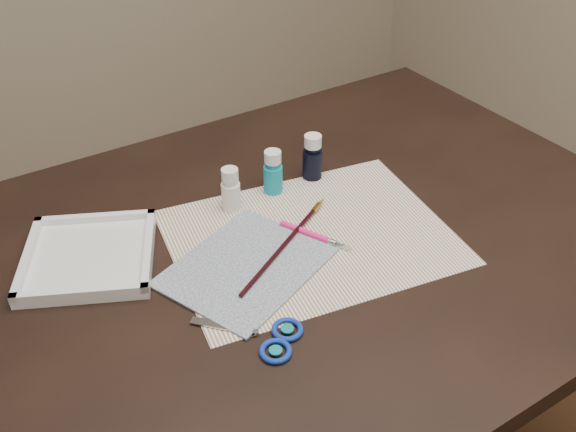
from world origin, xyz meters
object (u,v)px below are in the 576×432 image
scissors (244,332)px  paint_bottle_cyan (273,172)px  palette_tray (89,255)px  paper (310,237)px  canvas (246,267)px  paint_bottle_white (231,189)px  paint_bottle_navy (312,157)px

scissors → paint_bottle_cyan: bearing=-80.8°
paint_bottle_cyan → palette_tray: (-0.36, -0.01, -0.03)m
paper → canvas: (-0.13, -0.01, 0.00)m
palette_tray → paint_bottle_white: bearing=1.5°
paint_bottle_cyan → scissors: size_ratio=0.49×
paint_bottle_navy → scissors: 0.43m
paper → canvas: bearing=-174.7°
paint_bottle_navy → palette_tray: (-0.44, -0.02, -0.03)m
paint_bottle_white → paint_bottle_navy: size_ratio=0.91×
paint_bottle_cyan → paint_bottle_navy: (0.09, 0.00, 0.00)m
paint_bottle_white → paint_bottle_navy: bearing=2.8°
paint_bottle_white → palette_tray: 0.27m
paper → scissors: bearing=-146.5°
canvas → paint_bottle_white: (0.06, 0.16, 0.04)m
paint_bottle_white → paint_bottle_cyan: size_ratio=0.96×
palette_tray → paper: bearing=-22.4°
paint_bottle_cyan → palette_tray: 0.36m
paint_bottle_cyan → scissors: (-0.22, -0.29, -0.04)m
paint_bottle_white → palette_tray: bearing=-178.5°
canvas → scissors: scissors is taller
canvas → paint_bottle_cyan: 0.23m
paint_bottle_navy → scissors: paint_bottle_navy is taller
paper → palette_tray: size_ratio=2.29×
canvas → paint_bottle_white: bearing=69.4°
scissors → palette_tray: 0.30m
paint_bottle_cyan → palette_tray: bearing=-177.8°
palette_tray → canvas: bearing=-36.4°
paint_bottle_cyan → scissors: bearing=-127.9°
paper → paint_bottle_cyan: 0.16m
paint_bottle_cyan → palette_tray: size_ratio=0.43×
canvas → scissors: 0.14m
paint_bottle_cyan → paint_bottle_white: bearing=-175.8°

